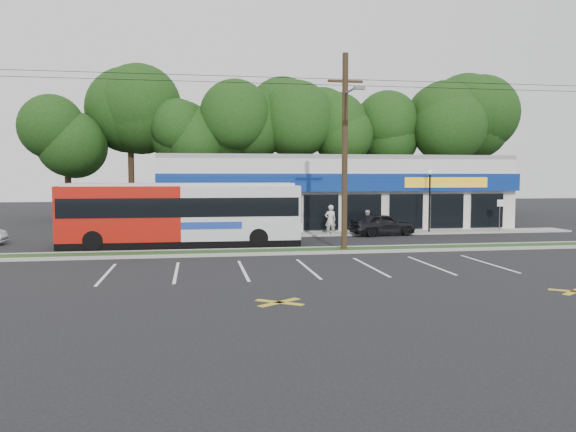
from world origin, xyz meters
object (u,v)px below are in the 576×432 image
(utility_pole, at_px, (342,145))
(car_dark, at_px, (382,224))
(pedestrian_a, at_px, (330,220))
(pedestrian_b, at_px, (367,222))
(metrobus, at_px, (182,213))
(lamp_post, at_px, (430,193))
(sign_post, at_px, (500,210))

(utility_pole, bearing_deg, car_dark, 56.82)
(pedestrian_a, distance_m, pedestrian_b, 2.46)
(utility_pole, bearing_deg, metrobus, 156.14)
(car_dark, xyz_separation_m, pedestrian_a, (-3.32, 0.56, 0.27))
(metrobus, relative_size, pedestrian_a, 6.56)
(lamp_post, xyz_separation_m, metrobus, (-16.25, -4.30, -0.84))
(sign_post, distance_m, metrobus, 21.64)
(metrobus, xyz_separation_m, car_dark, (12.67, 3.44, -1.12))
(sign_post, height_order, pedestrian_b, sign_post)
(lamp_post, height_order, pedestrian_a, lamp_post)
(pedestrian_b, bearing_deg, lamp_post, -159.96)
(pedestrian_b, bearing_deg, metrobus, 34.91)
(lamp_post, relative_size, sign_post, 1.91)
(sign_post, relative_size, pedestrian_a, 1.13)
(car_dark, distance_m, pedestrian_b, 1.03)
(lamp_post, bearing_deg, utility_pole, -136.05)
(utility_pole, relative_size, pedestrian_a, 25.36)
(metrobus, height_order, car_dark, metrobus)
(metrobus, bearing_deg, sign_post, 11.86)
(sign_post, distance_m, pedestrian_b, 9.48)
(lamp_post, relative_size, pedestrian_a, 2.16)
(sign_post, relative_size, metrobus, 0.17)
(utility_pole, xyz_separation_m, sign_post, (13.17, 7.65, -3.86))
(car_dark, height_order, pedestrian_a, pedestrian_a)
(car_dark, bearing_deg, metrobus, 96.47)
(sign_post, bearing_deg, lamp_post, 177.42)
(metrobus, relative_size, car_dark, 3.06)
(utility_pole, xyz_separation_m, metrobus, (-8.08, 3.57, -3.58))
(sign_post, xyz_separation_m, metrobus, (-21.25, -4.08, 0.28))
(lamp_post, relative_size, pedestrian_b, 2.63)
(utility_pole, height_order, pedestrian_a, utility_pole)
(metrobus, distance_m, pedestrian_b, 12.50)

